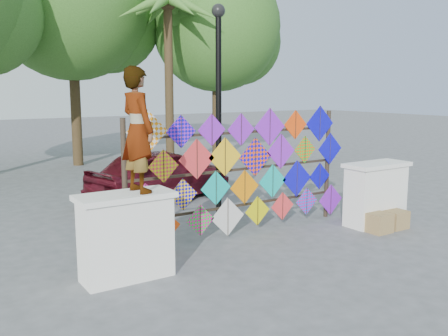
{
  "coord_description": "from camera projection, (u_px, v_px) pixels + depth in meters",
  "views": [
    {
      "loc": [
        -5.33,
        -6.84,
        2.78
      ],
      "look_at": [
        -0.48,
        0.6,
        1.34
      ],
      "focal_mm": 40.0,
      "sensor_mm": 36.0,
      "label": 1
    }
  ],
  "objects": [
    {
      "name": "cardboard_box_far",
      "position": [
        395.0,
        219.0,
        9.95
      ],
      "size": [
        0.43,
        0.39,
        0.36
      ],
      "primitive_type": "cube",
      "color": "#9B854B",
      "rests_on": "ground"
    },
    {
      "name": "lamppost",
      "position": [
        219.0,
        92.0,
        10.36
      ],
      "size": [
        0.28,
        0.28,
        4.46
      ],
      "color": "black",
      "rests_on": "ground"
    },
    {
      "name": "parapet_left",
      "position": [
        126.0,
        236.0,
        7.25
      ],
      "size": [
        1.4,
        0.65,
        1.28
      ],
      "color": "white",
      "rests_on": "ground"
    },
    {
      "name": "sedan",
      "position": [
        161.0,
        174.0,
        12.38
      ],
      "size": [
        4.12,
        2.49,
        1.31
      ],
      "primitive_type": "imported",
      "rotation": [
        0.0,
        0.0,
        1.83
      ],
      "color": "#4F0D18",
      "rests_on": "ground"
    },
    {
      "name": "vendor_woman",
      "position": [
        138.0,
        130.0,
        7.13
      ],
      "size": [
        0.5,
        0.7,
        1.8
      ],
      "primitive_type": "imported",
      "rotation": [
        0.0,
        0.0,
        1.68
      ],
      "color": "#99999E",
      "rests_on": "parapet_left"
    },
    {
      "name": "tree_mid",
      "position": [
        73.0,
        0.0,
        17.23
      ],
      "size": [
        6.3,
        5.6,
        8.61
      ],
      "color": "#4A391F",
      "rests_on": "ground"
    },
    {
      "name": "tree_east",
      "position": [
        218.0,
        28.0,
        18.8
      ],
      "size": [
        5.4,
        4.8,
        7.42
      ],
      "color": "#4A391F",
      "rests_on": "ground"
    },
    {
      "name": "kite_rack",
      "position": [
        246.0,
        170.0,
        9.44
      ],
      "size": [
        4.94,
        0.24,
        2.44
      ],
      "color": "#2E2319",
      "rests_on": "ground"
    },
    {
      "name": "cardboard_box_near",
      "position": [
        379.0,
        223.0,
        9.66
      ],
      "size": [
        0.43,
        0.38,
        0.38
      ],
      "primitive_type": "cube",
      "color": "#9B854B",
      "rests_on": "ground"
    },
    {
      "name": "parapet_right",
      "position": [
        376.0,
        193.0,
        10.16
      ],
      "size": [
        1.4,
        0.65,
        1.28
      ],
      "color": "white",
      "rests_on": "ground"
    },
    {
      "name": "ground",
      "position": [
        264.0,
        244.0,
        8.98
      ],
      "size": [
        80.0,
        80.0,
        0.0
      ],
      "primitive_type": "plane",
      "color": "gray",
      "rests_on": "ground"
    },
    {
      "name": "palm_tree",
      "position": [
        168.0,
        19.0,
        15.99
      ],
      "size": [
        3.62,
        3.62,
        5.83
      ],
      "color": "#4A391F",
      "rests_on": "ground"
    }
  ]
}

